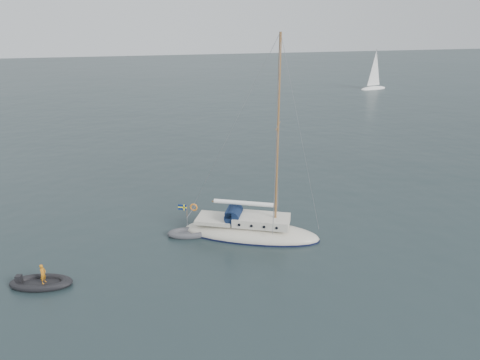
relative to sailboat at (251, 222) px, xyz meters
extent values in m
plane|color=black|center=(0.27, -0.01, -1.12)|extent=(300.00, 300.00, 0.00)
ellipsoid|color=beige|center=(0.00, 0.00, -0.95)|extent=(9.86, 3.07, 1.64)
cube|color=beige|center=(0.76, 0.00, 0.17)|extent=(3.94, 2.08, 0.60)
cube|color=beige|center=(-2.63, 0.00, 0.00)|extent=(2.63, 2.08, 0.27)
cylinder|color=#0F1B38|center=(-1.26, 0.00, 0.48)|extent=(1.05, 1.81, 1.05)
cube|color=#0F1B38|center=(-1.48, 0.00, 0.69)|extent=(0.49, 1.81, 0.44)
cylinder|color=brown|center=(1.75, 0.00, 6.44)|extent=(0.16, 0.16, 13.15)
cylinder|color=brown|center=(1.75, 0.00, 7.10)|extent=(0.05, 2.41, 0.05)
cylinder|color=brown|center=(-0.55, 0.00, 1.35)|extent=(4.60, 0.11, 0.11)
cylinder|color=white|center=(-0.55, 0.00, 1.40)|extent=(4.28, 0.31, 0.31)
cylinder|color=gray|center=(-4.39, 0.00, 0.47)|extent=(0.04, 2.41, 0.04)
torus|color=orange|center=(-4.44, 0.66, 0.47)|extent=(0.59, 0.11, 0.59)
cylinder|color=brown|center=(-4.77, 0.00, 0.36)|extent=(0.03, 0.03, 0.99)
cube|color=navy|center=(-5.10, 0.00, 0.69)|extent=(0.66, 0.02, 0.42)
cube|color=yellow|center=(-5.10, 0.00, 0.69)|extent=(0.68, 0.03, 0.10)
cube|color=yellow|center=(-4.98, 0.00, 0.69)|extent=(0.10, 0.03, 0.44)
cylinder|color=black|center=(-0.66, 1.05, 0.17)|extent=(0.20, 0.07, 0.20)
cylinder|color=black|center=(-0.66, -1.05, 0.17)|extent=(0.20, 0.07, 0.20)
cylinder|color=black|center=(0.22, 1.05, 0.17)|extent=(0.20, 0.07, 0.20)
cylinder|color=black|center=(0.22, -1.05, 0.17)|extent=(0.20, 0.07, 0.20)
cylinder|color=black|center=(1.09, 1.05, 0.17)|extent=(0.20, 0.07, 0.20)
cylinder|color=black|center=(1.09, -1.05, 0.17)|extent=(0.20, 0.07, 0.20)
cylinder|color=black|center=(1.97, 1.05, 0.17)|extent=(0.20, 0.07, 0.20)
cylinder|color=black|center=(1.97, -1.05, 0.17)|extent=(0.20, 0.07, 0.20)
cube|color=#49494E|center=(-4.37, 1.05, -0.99)|extent=(1.88, 0.78, 0.11)
cube|color=black|center=(-13.75, -3.44, -0.98)|extent=(2.30, 0.96, 0.12)
cube|color=black|center=(-14.99, -3.44, -0.69)|extent=(0.34, 0.34, 0.58)
imported|color=#C07015|center=(-13.56, -3.44, -0.33)|extent=(0.39, 0.50, 1.23)
ellipsoid|color=white|center=(41.97, 59.38, -1.06)|extent=(6.49, 2.16, 1.08)
cylinder|color=gray|center=(41.97, 59.38, 3.21)|extent=(0.11, 0.11, 7.57)
cone|color=white|center=(41.92, 59.38, 3.21)|extent=(3.46, 3.46, 7.03)
camera|label=1|loc=(-7.86, -29.45, 14.21)|focal=35.00mm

